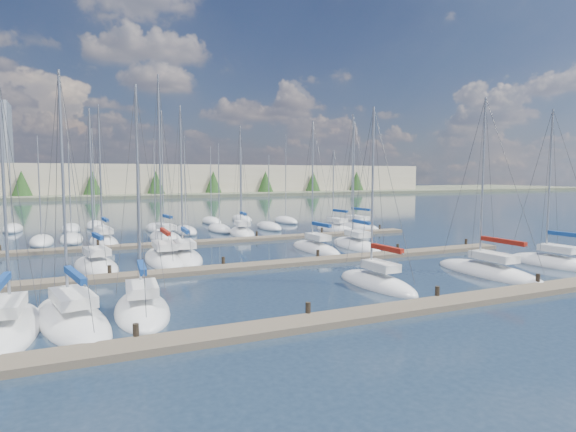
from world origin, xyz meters
name	(u,v)px	position (x,y,z in m)	size (l,w,h in m)	color
ground	(168,218)	(0.00, 60.00, 0.00)	(400.00, 400.00, 0.00)	#233347
dock_near	(387,311)	(0.00, 2.01, 0.15)	(44.00, 1.93, 1.10)	#6B5E4C
dock_mid	(277,264)	(0.00, 16.01, 0.15)	(44.00, 1.93, 1.10)	#6B5E4C
dock_far	(223,241)	(0.00, 30.01, 0.15)	(44.00, 1.93, 1.10)	#6B5E4C
sailboat_k	(316,249)	(6.05, 21.14, 0.19)	(2.29, 8.17, 12.53)	white
sailboat_l	(356,245)	(10.65, 21.57, 0.18)	(3.50, 8.58, 12.70)	white
sailboat_p	(242,233)	(3.85, 35.38, 0.19)	(3.76, 8.11, 13.31)	white
sailboat_c	(142,310)	(-11.17, 7.31, 0.18)	(3.24, 7.39, 12.22)	white
sailboat_d	(377,283)	(3.06, 7.26, 0.19)	(2.63, 7.24, 11.92)	white
sailboat_g	(554,263)	(19.44, 7.34, 0.18)	(3.31, 7.71, 12.69)	white
sailboat_q	(336,229)	(15.65, 34.01, 0.17)	(3.28, 7.41, 10.68)	white
sailboat_b	(72,320)	(-14.41, 6.98, 0.17)	(4.49, 9.56, 12.60)	white
sailboat_h	(96,266)	(-12.67, 20.69, 0.18)	(3.88, 7.74, 12.58)	white
sailboat_a	(8,329)	(-16.98, 6.58, 0.18)	(3.00, 8.54, 12.10)	white
sailboat_j	(184,257)	(-5.88, 21.74, 0.18)	(3.33, 8.10, 13.35)	white
sailboat_f	(488,272)	(12.14, 6.91, 0.18)	(2.62, 9.17, 13.04)	white
sailboat_n	(104,241)	(-11.27, 34.35, 0.20)	(3.24, 8.38, 14.72)	white
sailboat_r	(355,226)	(19.66, 35.88, 0.19)	(3.48, 9.80, 15.50)	white
sailboat_o	(165,237)	(-4.97, 35.08, 0.19)	(3.43, 7.95, 14.52)	white
sailboat_i	(164,259)	(-7.54, 21.74, 0.19)	(3.05, 9.84, 15.68)	white
distant_boats	(158,228)	(-4.34, 43.76, 0.29)	(36.93, 20.75, 13.30)	#9EA0A5
shoreline	(72,172)	(-13.29, 149.77, 7.44)	(400.00, 60.00, 38.00)	#666B51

